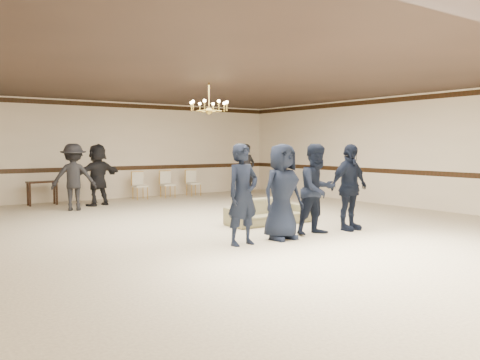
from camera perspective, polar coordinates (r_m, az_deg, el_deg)
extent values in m
cube|color=beige|center=(10.88, -0.75, -5.34)|extent=(12.00, 14.00, 0.01)
cube|color=#32231B|center=(10.84, -0.77, 11.61)|extent=(12.00, 14.00, 0.01)
cube|color=beige|center=(16.99, -14.16, 3.32)|extent=(12.00, 0.01, 3.20)
cube|color=beige|center=(14.96, 18.65, 3.16)|extent=(0.01, 14.00, 3.20)
cube|color=black|center=(17.00, -14.11, 1.30)|extent=(12.00, 0.02, 0.14)
cube|color=black|center=(17.03, -14.23, 8.30)|extent=(12.00, 0.02, 0.14)
imported|color=black|center=(8.78, 0.32, -1.68)|extent=(0.69, 0.48, 1.79)
imported|color=black|center=(9.33, 4.84, -1.36)|extent=(0.90, 0.60, 1.79)
imported|color=black|center=(9.92, 8.84, -1.07)|extent=(0.89, 0.71, 1.79)
imported|color=black|center=(10.56, 12.37, -0.81)|extent=(1.07, 0.50, 1.79)
imported|color=#7F7D54|center=(11.23, 3.27, -3.59)|extent=(1.96, 0.80, 0.57)
imported|color=black|center=(14.19, -18.49, 0.32)|extent=(1.33, 1.03, 1.81)
imported|color=black|center=(15.13, -15.97, 0.58)|extent=(1.76, 1.01, 1.81)
imported|color=black|center=(17.13, 0.83, 1.12)|extent=(0.73, 0.55, 1.81)
cube|color=black|center=(15.79, -21.68, -1.41)|extent=(0.87, 0.42, 0.71)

